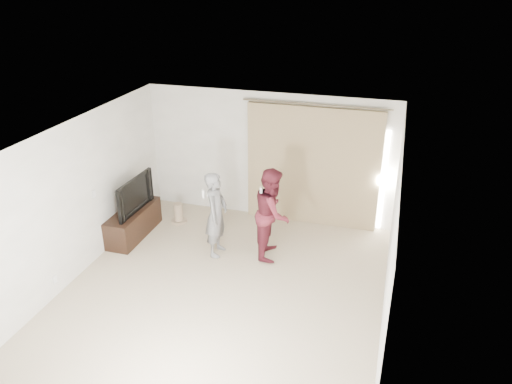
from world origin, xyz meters
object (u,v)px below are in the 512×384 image
Objects in this scene: tv_console at (133,223)px; person_woman at (272,213)px; tv at (130,194)px; person_man at (216,214)px.

tv_console is 0.85× the size of person_woman.
person_woman is (2.73, 0.08, -0.04)m from tv.
tv is 0.74× the size of person_man.
tv_console is at bearing 174.71° from person_man.
person_man is at bearing -165.56° from person_woman.
person_man reaches higher than tv_console.
person_woman is (2.73, 0.08, 0.56)m from tv_console.
tv_console is 1.86m from person_man.
person_man is (1.78, -0.16, 0.52)m from tv_console.
tv is at bearing 174.71° from person_man.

